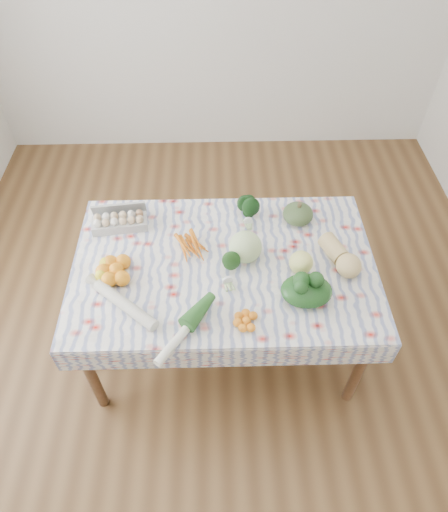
# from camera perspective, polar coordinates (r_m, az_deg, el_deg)

# --- Properties ---
(ground) EXTENTS (4.50, 4.50, 0.00)m
(ground) POSITION_cam_1_polar(r_m,az_deg,el_deg) (3.11, 0.00, -10.04)
(ground) COLOR brown
(ground) RESTS_ON ground
(dining_table) EXTENTS (1.60, 1.00, 0.75)m
(dining_table) POSITION_cam_1_polar(r_m,az_deg,el_deg) (2.56, 0.00, -2.10)
(dining_table) COLOR brown
(dining_table) RESTS_ON ground
(tablecloth) EXTENTS (1.66, 1.06, 0.01)m
(tablecloth) POSITION_cam_1_polar(r_m,az_deg,el_deg) (2.50, 0.00, -0.97)
(tablecloth) COLOR white
(tablecloth) RESTS_ON dining_table
(egg_carton) EXTENTS (0.33, 0.16, 0.08)m
(egg_carton) POSITION_cam_1_polar(r_m,az_deg,el_deg) (2.72, -12.93, 4.12)
(egg_carton) COLOR #ACACA7
(egg_carton) RESTS_ON tablecloth
(carrot_bunch) EXTENTS (0.25, 0.25, 0.04)m
(carrot_bunch) POSITION_cam_1_polar(r_m,az_deg,el_deg) (2.55, -4.16, 0.88)
(carrot_bunch) COLOR orange
(carrot_bunch) RESTS_ON tablecloth
(kale_bunch) EXTENTS (0.15, 0.14, 0.12)m
(kale_bunch) POSITION_cam_1_polar(r_m,az_deg,el_deg) (2.69, 2.94, 5.45)
(kale_bunch) COLOR black
(kale_bunch) RESTS_ON tablecloth
(kabocha_squash) EXTENTS (0.20, 0.20, 0.12)m
(kabocha_squash) POSITION_cam_1_polar(r_m,az_deg,el_deg) (2.72, 9.23, 5.22)
(kabocha_squash) COLOR #40582F
(kabocha_squash) RESTS_ON tablecloth
(cabbage) EXTENTS (0.22, 0.22, 0.18)m
(cabbage) POSITION_cam_1_polar(r_m,az_deg,el_deg) (2.46, 2.68, 1.14)
(cabbage) COLOR #BBD88E
(cabbage) RESTS_ON tablecloth
(butternut_squash) EXTENTS (0.23, 0.32, 0.13)m
(butternut_squash) POSITION_cam_1_polar(r_m,az_deg,el_deg) (2.53, 14.40, 0.15)
(butternut_squash) COLOR #DCBB72
(butternut_squash) RESTS_ON tablecloth
(orange_cluster) EXTENTS (0.28, 0.28, 0.09)m
(orange_cluster) POSITION_cam_1_polar(r_m,az_deg,el_deg) (2.47, -13.33, -1.73)
(orange_cluster) COLOR orange
(orange_cluster) RESTS_ON tablecloth
(broccoli) EXTENTS (0.17, 0.17, 0.10)m
(broccoli) POSITION_cam_1_polar(r_m,az_deg,el_deg) (2.39, 0.16, -2.03)
(broccoli) COLOR #1E4917
(broccoli) RESTS_ON tablecloth
(mandarin_cluster) EXTENTS (0.18, 0.18, 0.05)m
(mandarin_cluster) POSITION_cam_1_polar(r_m,az_deg,el_deg) (2.25, 2.82, -8.03)
(mandarin_cluster) COLOR orange
(mandarin_cluster) RESTS_ON tablecloth
(grapefruit) EXTENTS (0.16, 0.16, 0.13)m
(grapefruit) POSITION_cam_1_polar(r_m,az_deg,el_deg) (2.45, 9.60, -0.81)
(grapefruit) COLOR #EDEE7A
(grapefruit) RESTS_ON tablecloth
(spinach_bag) EXTENTS (0.30, 0.26, 0.12)m
(spinach_bag) POSITION_cam_1_polar(r_m,az_deg,el_deg) (2.34, 10.27, -4.29)
(spinach_bag) COLOR #153814
(spinach_bag) RESTS_ON tablecloth
(daikon) EXTENTS (0.37, 0.33, 0.06)m
(daikon) POSITION_cam_1_polar(r_m,az_deg,el_deg) (2.34, -12.25, -5.96)
(daikon) COLOR beige
(daikon) RESTS_ON tablecloth
(leek) EXTENTS (0.29, 0.38, 0.05)m
(leek) POSITION_cam_1_polar(r_m,az_deg,el_deg) (2.22, -4.89, -9.20)
(leek) COLOR white
(leek) RESTS_ON tablecloth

